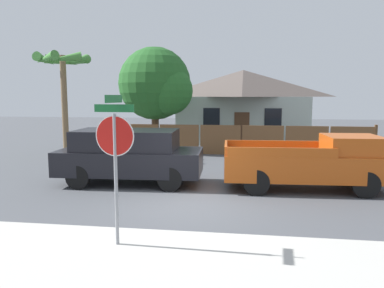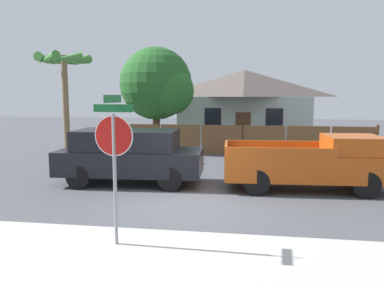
% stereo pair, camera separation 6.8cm
% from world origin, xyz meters
% --- Properties ---
extents(ground_plane, '(80.00, 80.00, 0.00)m').
position_xyz_m(ground_plane, '(0.00, 0.00, 0.00)').
color(ground_plane, '#4C4F54').
extents(sidewalk_strip, '(36.00, 3.20, 0.01)m').
position_xyz_m(sidewalk_strip, '(0.00, -3.60, 0.00)').
color(sidewalk_strip, beige).
rests_on(sidewalk_strip, ground).
extents(wooden_fence, '(12.88, 0.12, 1.60)m').
position_xyz_m(wooden_fence, '(1.38, 9.06, 0.75)').
color(wooden_fence, brown).
rests_on(wooden_fence, ground).
extents(house, '(8.78, 7.56, 4.73)m').
position_xyz_m(house, '(1.34, 16.31, 2.45)').
color(house, '#B2C1B7').
rests_on(house, ground).
extents(oak_tree, '(4.14, 3.94, 5.61)m').
position_xyz_m(oak_tree, '(-3.19, 10.20, 3.54)').
color(oak_tree, brown).
rests_on(oak_tree, ground).
extents(palm_tree, '(2.46, 2.66, 4.96)m').
position_xyz_m(palm_tree, '(-6.93, 6.90, 4.24)').
color(palm_tree, brown).
rests_on(palm_tree, ground).
extents(red_suv, '(4.89, 2.25, 1.84)m').
position_xyz_m(red_suv, '(-2.28, 2.20, 1.00)').
color(red_suv, black).
rests_on(red_suv, ground).
extents(orange_pickup, '(5.18, 2.13, 1.74)m').
position_xyz_m(orange_pickup, '(3.68, 2.21, 0.88)').
color(orange_pickup, '#B74C14').
rests_on(orange_pickup, ground).
extents(stop_sign, '(0.82, 0.73, 2.99)m').
position_xyz_m(stop_sign, '(-0.92, -2.91, 2.00)').
color(stop_sign, gray).
rests_on(stop_sign, ground).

